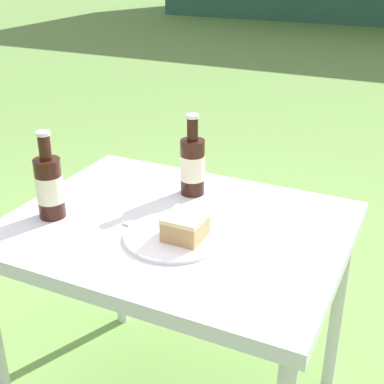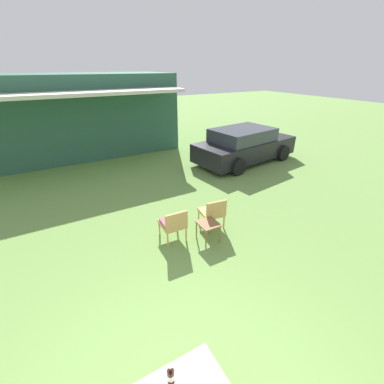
{
  "view_description": "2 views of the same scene",
  "coord_description": "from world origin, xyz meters",
  "px_view_note": "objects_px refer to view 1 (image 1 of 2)",
  "views": [
    {
      "loc": [
        0.58,
        -1.12,
        1.37
      ],
      "look_at": [
        0.0,
        0.1,
        0.74
      ],
      "focal_mm": 50.0,
      "sensor_mm": 36.0,
      "label": 1
    },
    {
      "loc": [
        -0.56,
        -1.14,
        3.43
      ],
      "look_at": [
        1.96,
        3.33,
        0.9
      ],
      "focal_mm": 24.0,
      "sensor_mm": 36.0,
      "label": 2
    }
  ],
  "objects_px": {
    "cola_bottle_far": "(49,186)",
    "patio_table": "(176,245)",
    "cake_on_plate": "(179,232)",
    "cola_bottle_near": "(192,165)"
  },
  "relations": [
    {
      "from": "patio_table",
      "to": "cola_bottle_near",
      "type": "distance_m",
      "value": 0.25
    },
    {
      "from": "cola_bottle_far",
      "to": "patio_table",
      "type": "bearing_deg",
      "value": 18.62
    },
    {
      "from": "patio_table",
      "to": "cola_bottle_far",
      "type": "xyz_separation_m",
      "value": [
        -0.32,
        -0.11,
        0.16
      ]
    },
    {
      "from": "cake_on_plate",
      "to": "cola_bottle_near",
      "type": "bearing_deg",
      "value": 108.64
    },
    {
      "from": "cake_on_plate",
      "to": "cola_bottle_far",
      "type": "xyz_separation_m",
      "value": [
        -0.37,
        -0.04,
        0.07
      ]
    },
    {
      "from": "patio_table",
      "to": "cake_on_plate",
      "type": "relative_size",
      "value": 3.49
    },
    {
      "from": "cola_bottle_far",
      "to": "cola_bottle_near",
      "type": "bearing_deg",
      "value": 46.73
    },
    {
      "from": "cake_on_plate",
      "to": "cola_bottle_far",
      "type": "distance_m",
      "value": 0.38
    },
    {
      "from": "cola_bottle_near",
      "to": "cake_on_plate",
      "type": "bearing_deg",
      "value": -71.36
    },
    {
      "from": "patio_table",
      "to": "cola_bottle_near",
      "type": "relative_size",
      "value": 3.66
    }
  ]
}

